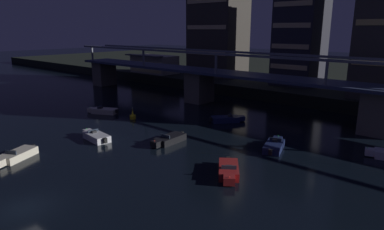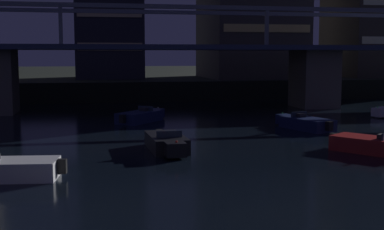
% 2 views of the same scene
% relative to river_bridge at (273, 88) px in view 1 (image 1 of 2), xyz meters
% --- Properties ---
extents(ground_plane, '(400.00, 400.00, 0.00)m').
position_rel_river_bridge_xyz_m(ground_plane, '(0.00, -38.16, -4.29)').
color(ground_plane, black).
extents(far_riverbank, '(240.00, 80.00, 2.20)m').
position_rel_river_bridge_xyz_m(far_riverbank, '(0.00, 48.01, -3.19)').
color(far_riverbank, black).
rests_on(far_riverbank, ground).
extents(river_bridge, '(95.20, 6.40, 9.38)m').
position_rel_river_bridge_xyz_m(river_bridge, '(0.00, 0.00, 0.00)').
color(river_bridge, '#605B51').
rests_on(river_bridge, ground).
extents(tower_west_low, '(12.02, 9.13, 28.84)m').
position_rel_river_bridge_xyz_m(tower_west_low, '(-24.62, 18.38, 12.18)').
color(tower_west_low, '#38332D').
rests_on(tower_west_low, far_riverbank).
extents(tower_west_tall, '(8.11, 9.12, 19.87)m').
position_rel_river_bridge_xyz_m(tower_west_tall, '(-4.35, 18.47, 7.69)').
color(tower_west_tall, '#282833').
rests_on(tower_west_tall, far_riverbank).
extents(waterfront_pavilion, '(12.40, 7.40, 4.70)m').
position_rel_river_bridge_xyz_m(waterfront_pavilion, '(-39.97, 11.91, 0.15)').
color(waterfront_pavilion, '#B2AD9E').
rests_on(waterfront_pavilion, far_riverbank).
extents(speedboat_near_left, '(1.99, 5.22, 1.16)m').
position_rel_river_bridge_xyz_m(speedboat_near_left, '(-2.55, -20.22, -3.88)').
color(speedboat_near_left, black).
rests_on(speedboat_near_left, ground).
extents(speedboat_near_center, '(4.14, 4.60, 1.16)m').
position_rel_river_bridge_xyz_m(speedboat_near_center, '(-2.84, -8.10, -3.88)').
color(speedboat_near_center, '#19234C').
rests_on(speedboat_near_center, ground).
extents(speedboat_near_right, '(3.97, 4.71, 1.16)m').
position_rel_river_bridge_xyz_m(speedboat_near_right, '(7.99, -22.99, -3.88)').
color(speedboat_near_right, maroon).
rests_on(speedboat_near_right, ground).
extents(speedboat_mid_center, '(4.95, 3.38, 1.16)m').
position_rel_river_bridge_xyz_m(speedboat_mid_center, '(-20.66, -16.90, -3.88)').
color(speedboat_mid_center, beige).
rests_on(speedboat_mid_center, ground).
extents(speedboat_mid_right, '(2.92, 5.15, 1.16)m').
position_rel_river_bridge_xyz_m(speedboat_mid_right, '(7.91, -14.09, -3.88)').
color(speedboat_mid_right, '#19234C').
rests_on(speedboat_mid_right, ground).
extents(speedboat_far_left, '(5.23, 2.25, 1.16)m').
position_rel_river_bridge_xyz_m(speedboat_far_left, '(-10.05, -25.28, -3.88)').
color(speedboat_far_left, silver).
rests_on(speedboat_far_left, ground).
extents(speedboat_far_right, '(3.24, 5.01, 1.16)m').
position_rel_river_bridge_xyz_m(speedboat_far_right, '(-10.71, -34.32, -3.88)').
color(speedboat_far_right, beige).
rests_on(speedboat_far_right, ground).
extents(channel_buoy, '(0.90, 0.90, 1.76)m').
position_rel_river_bridge_xyz_m(channel_buoy, '(-14.40, -16.04, -3.82)').
color(channel_buoy, yellow).
rests_on(channel_buoy, ground).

